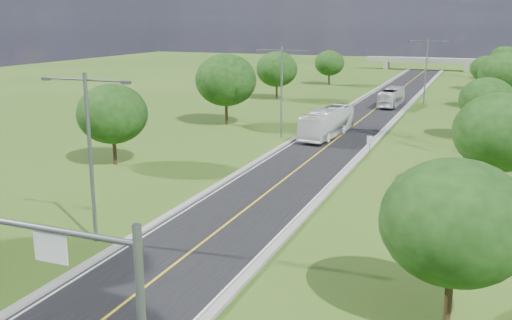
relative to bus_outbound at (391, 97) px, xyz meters
The scene contains 22 objects.
ground 13.32m from the bus_outbound, 97.46° to the right, with size 260.00×260.00×0.00m, color #2D5016.
road 7.47m from the bus_outbound, 103.55° to the right, with size 8.00×150.00×0.06m, color black.
curb_left 9.39m from the bus_outbound, 129.92° to the right, with size 0.50×150.00×0.22m, color gray.
curb_right 7.68m from the bus_outbound, 70.48° to the right, with size 0.50×150.00×0.22m, color gray.
signal_mast 74.24m from the bus_outbound, 88.48° to the right, with size 8.54×0.33×7.20m.
speed_limit_sign 35.32m from the bus_outbound, 84.35° to the right, with size 0.55×0.09×2.40m.
overpass 66.89m from the bus_outbound, 91.47° to the left, with size 30.00×3.00×3.20m.
streetlight_near_left 61.79m from the bus_outbound, 97.20° to the right, with size 5.90×0.25×10.00m.
streetlight_mid_left 29.53m from the bus_outbound, 105.34° to the right, with size 5.90×0.25×10.00m.
streetlight_far_right 7.90m from the bus_outbound, 48.66° to the left, with size 5.90×0.25×10.00m.
tree_lb 48.60m from the bus_outbound, 111.44° to the right, with size 6.30×6.30×7.33m.
tree_lc 28.85m from the bus_outbound, 125.86° to the right, with size 7.56×7.56×8.79m.
tree_ld 19.07m from the bus_outbound, behind, with size 6.72×6.72×7.82m.
tree_le 29.83m from the bus_outbound, 123.12° to the left, with size 5.88×5.88×6.84m.
tree_ra 64.40m from the bus_outbound, 78.99° to the right, with size 6.30×6.30×7.33m.
tree_rb 45.58m from the bus_outbound, 71.68° to the right, with size 6.72×6.72×7.82m.
tree_rc 25.13m from the bus_outbound, 57.86° to the right, with size 5.88×5.88×6.84m.
tree_rd 16.02m from the bus_outbound, 10.62° to the left, with size 7.14×7.14×8.30m.
tree_re 29.86m from the bus_outbound, 64.56° to the left, with size 5.46×5.46×6.35m.
tree_rf 49.72m from the bus_outbound, 70.84° to the left, with size 6.30×6.30×7.33m.
bus_outbound is the anchor object (origin of this frame).
bus_inbound 26.11m from the bus_outbound, 96.68° to the right, with size 2.66×11.36×3.16m, color white.
Camera 1 is at (14.65, -13.91, 12.88)m, focal length 40.00 mm.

